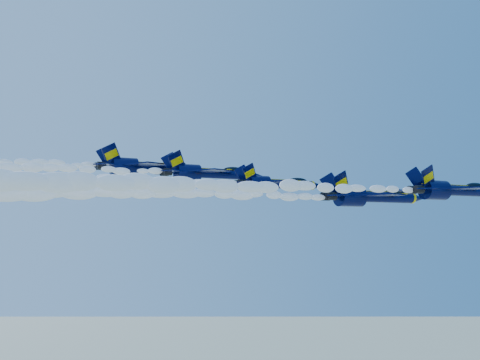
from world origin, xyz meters
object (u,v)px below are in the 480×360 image
jet_second (370,196)px  jet_fifth (147,167)px  jet_fourth (208,173)px  jet_lead (453,190)px  jet_third (276,184)px

jet_second → jet_fifth: size_ratio=0.99×
jet_fifth → jet_second: bearing=-42.8°
jet_second → jet_fourth: (-19.78, 16.11, 4.03)m
jet_fifth → jet_fourth: bearing=-50.7°
jet_fifth → jet_lead: bearing=-48.8°
jet_second → jet_third: size_ratio=1.27×
jet_lead → jet_third: 25.19m
jet_lead → jet_second: 12.60m
jet_lead → jet_fourth: bearing=131.7°
jet_third → jet_fourth: jet_fourth is taller
jet_lead → jet_fourth: (-24.71, 27.70, 3.57)m
jet_lead → jet_second: (-4.93, 11.58, -0.45)m
jet_third → jet_fifth: 23.99m
jet_lead → jet_fourth: 37.29m
jet_fourth → jet_fifth: (-7.29, 8.92, 1.43)m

